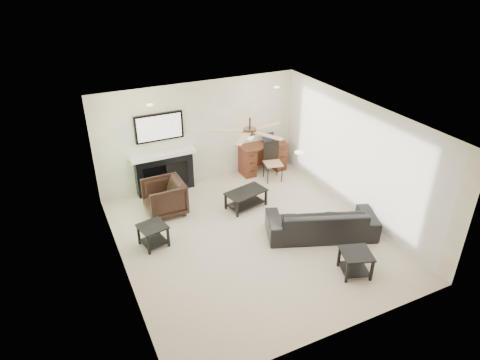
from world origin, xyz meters
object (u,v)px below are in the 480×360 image
Objects in this scene: armchair at (164,198)px; fireplace_unit at (163,154)px; sofa at (321,221)px; desk at (262,157)px; coffee_table at (246,199)px.

armchair is 1.15m from fireplace_unit.
sofa is 1.78× the size of desk.
armchair reaches higher than desk.
desk is (1.18, 1.44, 0.18)m from coffee_table.
sofa is 1.84m from coffee_table.
armchair is 0.44× the size of fireplace_unit.
desk reaches higher than coffee_table.
coffee_table is at bearing -129.47° from desk.
armchair is at bearing -18.37° from sofa.
fireplace_unit is (0.30, 0.95, 0.57)m from armchair.
armchair is (-2.60, 2.15, 0.06)m from sofa.
sofa is at bearing -95.33° from desk.
fireplace_unit reaches higher than armchair.
coffee_table is (1.70, -0.55, -0.18)m from armchair.
sofa is 3.37m from armchair.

